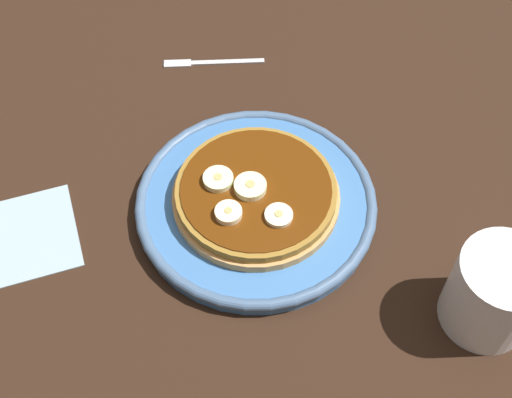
{
  "coord_description": "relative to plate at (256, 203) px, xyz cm",
  "views": [
    {
      "loc": [
        -12.81,
        -40.96,
        61.98
      ],
      "look_at": [
        0.0,
        0.0,
        1.95
      ],
      "focal_mm": 48.08,
      "sensor_mm": 36.0,
      "label": 1
    }
  ],
  "objects": [
    {
      "name": "ground_plane",
      "position": [
        0.0,
        0.0,
        -2.65
      ],
      "size": [
        140.0,
        140.0,
        3.0
      ],
      "primitive_type": "cube",
      "color": "black"
    },
    {
      "name": "plate",
      "position": [
        0.0,
        0.0,
        0.0
      ],
      "size": [
        26.23,
        26.23,
        2.14
      ],
      "color": "#3F72B2",
      "rests_on": "ground_plane"
    },
    {
      "name": "pancake_stack",
      "position": [
        -0.17,
        -0.12,
        1.73
      ],
      "size": [
        18.02,
        18.16,
        2.27
      ],
      "color": "tan",
      "rests_on": "plate"
    },
    {
      "name": "banana_slice_0",
      "position": [
        -0.63,
        0.04,
        3.24
      ],
      "size": [
        3.45,
        3.45,
        1.06
      ],
      "color": "#F3F1B3",
      "rests_on": "pancake_stack"
    },
    {
      "name": "banana_slice_1",
      "position": [
        1.09,
        -4.26,
        3.08
      ],
      "size": [
        2.93,
        2.93,
        0.75
      ],
      "color": "#F3E3B9",
      "rests_on": "pancake_stack"
    },
    {
      "name": "banana_slice_2",
      "position": [
        -3.72,
        -2.49,
        3.2
      ],
      "size": [
        2.83,
        2.83,
        0.99
      ],
      "color": "#FBEDBC",
      "rests_on": "pancake_stack"
    },
    {
      "name": "banana_slice_3",
      "position": [
        -3.57,
        1.99,
        3.18
      ],
      "size": [
        3.24,
        3.24,
        0.94
      ],
      "color": "#F3F3B4",
      "rests_on": "pancake_stack"
    },
    {
      "name": "coffee_mug",
      "position": [
        17.94,
        -18.83,
        3.66
      ],
      "size": [
        12.27,
        8.66,
        9.34
      ],
      "color": "white",
      "rests_on": "ground_plane"
    },
    {
      "name": "napkin",
      "position": [
        -24.75,
        3.92,
        -1.0
      ],
      "size": [
        11.18,
        11.18,
        0.3
      ],
      "primitive_type": "cube",
      "rotation": [
        0.0,
        0.0,
        0.02
      ],
      "color": "#99B2BF",
      "rests_on": "ground_plane"
    },
    {
      "name": "fork",
      "position": [
        0.9,
        23.86,
        -0.9
      ],
      "size": [
        12.83,
        4.22,
        0.5
      ],
      "color": "silver",
      "rests_on": "ground_plane"
    }
  ]
}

